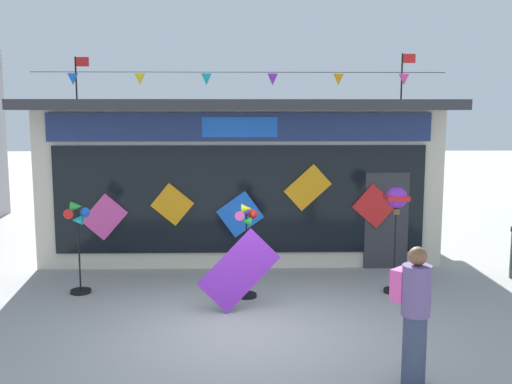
{
  "coord_description": "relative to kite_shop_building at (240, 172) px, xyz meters",
  "views": [
    {
      "loc": [
        -0.02,
        -8.29,
        3.22
      ],
      "look_at": [
        0.26,
        3.29,
        1.61
      ],
      "focal_mm": 40.52,
      "sensor_mm": 36.0,
      "label": 1
    }
  ],
  "objects": [
    {
      "name": "wind_spinner_far_left",
      "position": [
        -2.86,
        -4.08,
        -0.67
      ],
      "size": [
        0.42,
        0.36,
        1.67
      ],
      "color": "black",
      "rests_on": "ground_plane"
    },
    {
      "name": "ground_plane",
      "position": [
        0.06,
        -5.85,
        -1.75
      ],
      "size": [
        80.0,
        80.0,
        0.0
      ],
      "primitive_type": "plane",
      "color": "#9E9B99"
    },
    {
      "name": "person_near_camera",
      "position": [
        2.05,
        -7.67,
        -0.86
      ],
      "size": [
        0.46,
        0.46,
        1.68
      ],
      "rotation": [
        0.0,
        0.0,
        0.78
      ],
      "color": "#333D56",
      "rests_on": "ground_plane"
    },
    {
      "name": "kite_shop_building",
      "position": [
        0.0,
        0.0,
        0.0
      ],
      "size": [
        8.77,
        5.83,
        4.63
      ],
      "color": "beige",
      "rests_on": "ground_plane"
    },
    {
      "name": "wind_spinner_center_left",
      "position": [
        2.76,
        -4.16,
        -0.21
      ],
      "size": [
        0.39,
        0.39,
        1.92
      ],
      "color": "black",
      "rests_on": "ground_plane"
    },
    {
      "name": "display_kite_on_ground",
      "position": [
        -0.02,
        -5.08,
        -1.07
      ],
      "size": [
        1.36,
        0.24,
        1.36
      ],
      "primitive_type": "cube",
      "rotation": [
        -0.17,
        0.79,
        0.0
      ],
      "color": "purple",
      "rests_on": "ground_plane"
    },
    {
      "name": "wind_spinner_left",
      "position": [
        0.11,
        -4.37,
        -0.7
      ],
      "size": [
        0.39,
        0.35,
        1.66
      ],
      "color": "black",
      "rests_on": "ground_plane"
    }
  ]
}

